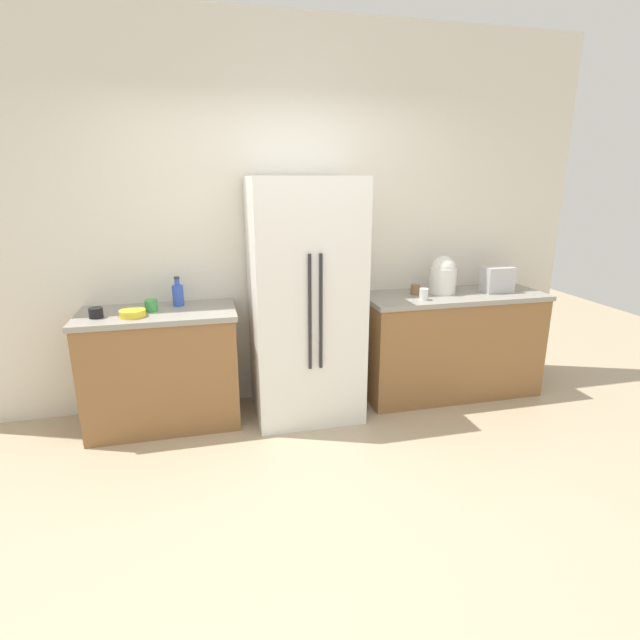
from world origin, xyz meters
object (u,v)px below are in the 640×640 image
at_px(cup_c, 96,313).
at_px(bottle_a, 178,294).
at_px(refrigerator, 305,301).
at_px(cup_a, 151,305).
at_px(toaster, 497,279).
at_px(bowl_a, 133,313).
at_px(cup_d, 415,289).
at_px(rice_cooker, 443,275).
at_px(cup_b, 424,294).

bearing_deg(cup_c, bottle_a, 21.51).
height_order(refrigerator, cup_a, refrigerator).
height_order(toaster, bottle_a, bottle_a).
distance_m(toaster, bowl_a, 2.96).
relative_size(cup_a, cup_d, 1.06).
height_order(rice_cooker, cup_a, rice_cooker).
height_order(bottle_a, cup_b, bottle_a).
relative_size(cup_b, cup_d, 1.07).
distance_m(toaster, cup_d, 0.73).
xyz_separation_m(cup_b, cup_d, (0.01, 0.19, -0.00)).
relative_size(refrigerator, cup_b, 19.98).
height_order(bottle_a, cup_a, bottle_a).
relative_size(toaster, cup_d, 2.87).
relative_size(refrigerator, bowl_a, 10.38).
bearing_deg(refrigerator, cup_d, 7.12).
relative_size(refrigerator, bottle_a, 8.23).
relative_size(cup_a, cup_c, 0.97).
distance_m(cup_c, bowl_a, 0.25).
xyz_separation_m(bottle_a, cup_a, (-0.19, -0.12, -0.05)).
height_order(rice_cooker, bottle_a, rice_cooker).
xyz_separation_m(refrigerator, cup_c, (-1.50, -0.02, 0.01)).
bearing_deg(cup_c, cup_b, -1.28).
distance_m(rice_cooker, bottle_a, 2.17).
xyz_separation_m(refrigerator, bowl_a, (-1.26, -0.05, -0.00)).
bearing_deg(cup_d, rice_cooker, -1.40).
bearing_deg(refrigerator, cup_c, -179.32).
relative_size(refrigerator, cup_c, 19.60).
distance_m(cup_a, cup_c, 0.37).
bearing_deg(cup_b, bowl_a, 179.36).
relative_size(rice_cooker, cup_a, 3.47).
bearing_deg(cup_b, rice_cooker, 36.11).
xyz_separation_m(toaster, cup_d, (-0.73, 0.07, -0.06)).
relative_size(bottle_a, cup_a, 2.46).
bearing_deg(cup_c, cup_a, 15.61).
bearing_deg(bowl_a, toaster, 1.90).
xyz_separation_m(rice_cooker, cup_c, (-2.72, -0.13, -0.12)).
height_order(rice_cooker, cup_b, rice_cooker).
relative_size(toaster, cup_c, 2.62).
relative_size(refrigerator, cup_d, 21.44).
relative_size(rice_cooker, cup_b, 3.42).
xyz_separation_m(rice_cooker, bottle_a, (-2.17, 0.08, -0.07)).
xyz_separation_m(cup_c, bowl_a, (0.24, -0.03, -0.01)).
bearing_deg(cup_d, cup_c, -176.77).
distance_m(toaster, cup_b, 0.75).
bearing_deg(bottle_a, cup_a, -148.51).
relative_size(bottle_a, cup_b, 2.43).
height_order(cup_a, cup_b, cup_b).
distance_m(bottle_a, cup_c, 0.59).
bearing_deg(bottle_a, cup_d, -2.30).
height_order(refrigerator, rice_cooker, refrigerator).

